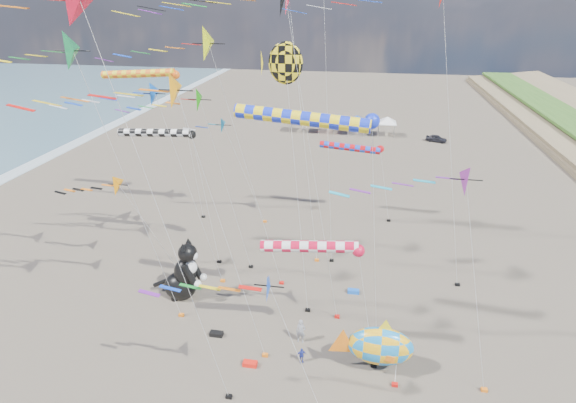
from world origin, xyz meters
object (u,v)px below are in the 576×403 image
(cat_inflatable, at_px, (182,269))
(parked_car, at_px, (436,138))
(child_green, at_px, (352,342))
(person_adult, at_px, (301,331))
(child_blue, at_px, (301,355))
(fish_inflatable, at_px, (380,346))

(cat_inflatable, relative_size, parked_car, 1.56)
(cat_inflatable, bearing_deg, child_green, -8.73)
(person_adult, height_order, parked_car, person_adult)
(child_green, height_order, parked_car, parked_car)
(person_adult, xyz_separation_m, child_blue, (0.31, -1.84, -0.33))
(fish_inflatable, bearing_deg, parked_car, 79.20)
(cat_inflatable, xyz_separation_m, child_blue, (9.97, -5.29, -2.00))
(cat_inflatable, height_order, parked_car, cat_inflatable)
(parked_car, bearing_deg, child_blue, -177.78)
(child_blue, height_order, parked_car, parked_car)
(fish_inflatable, bearing_deg, person_adult, 160.24)
(person_adult, xyz_separation_m, parked_car, (14.88, 49.52, -0.32))
(child_green, bearing_deg, parked_car, 85.12)
(cat_inflatable, height_order, person_adult, cat_inflatable)
(fish_inflatable, height_order, parked_car, fish_inflatable)
(fish_inflatable, xyz_separation_m, child_blue, (-4.78, -0.01, -1.48))
(person_adult, bearing_deg, child_blue, -76.96)
(fish_inflatable, bearing_deg, cat_inflatable, 160.30)
(child_green, distance_m, child_blue, 3.57)
(fish_inflatable, bearing_deg, child_blue, -179.82)
(parked_car, bearing_deg, person_adult, -178.67)
(person_adult, relative_size, parked_car, 0.53)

